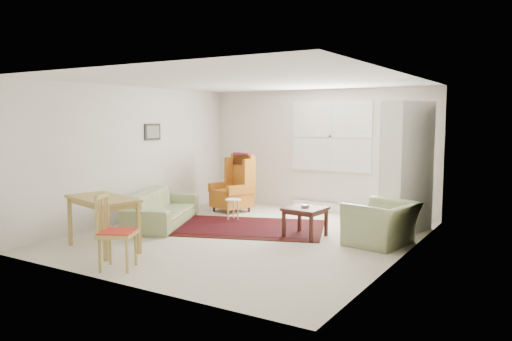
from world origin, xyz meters
The scene contains 10 objects.
room centered at (0.02, 0.21, 1.26)m, with size 5.04×5.54×2.51m.
rug centered at (-0.38, 0.52, 0.01)m, with size 2.75×1.77×0.03m, color black, non-canonical shape.
sofa centered at (-1.79, -0.01, 0.42)m, with size 2.09×0.82×0.84m, color #889563.
armchair centered at (2.05, 0.61, 0.39)m, with size 1.01×0.88×0.79m, color #889563.
wingback_chair centered at (-1.42, 1.65, 0.60)m, with size 0.69×0.73×1.20m, color #B0641B, non-canonical shape.
coffee_table centered at (0.84, 0.46, 0.24)m, with size 0.60×0.60×0.49m, color #3E1713, non-canonical shape.
stool centered at (-0.92, 0.98, 0.20)m, with size 0.30×0.30×0.40m, color white, non-canonical shape.
cabinet centered at (2.10, 1.76, 1.10)m, with size 0.46×0.88×2.20m, color silver, non-canonical shape.
desk centered at (-1.33, -1.79, 0.39)m, with size 1.22×0.61×0.77m, color #A88E44, non-canonical shape.
desk_chair centered at (-0.44, -2.35, 0.49)m, with size 0.43×0.43×0.97m, color #A88E44, non-canonical shape.
Camera 1 is at (4.30, -6.72, 1.91)m, focal length 35.00 mm.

